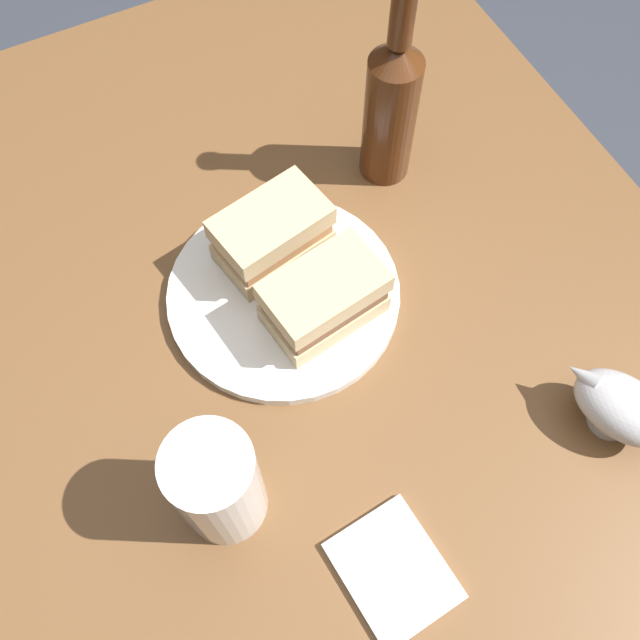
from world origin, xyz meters
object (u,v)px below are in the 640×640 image
at_px(pint_glass, 219,488).
at_px(gravy_boat, 621,407).
at_px(cider_bottle, 391,106).
at_px(napkin, 393,571).
at_px(sandwich_half_left, 324,298).
at_px(sandwich_half_right, 272,234).
at_px(plate, 284,294).

xyz_separation_m(pint_glass, gravy_boat, (0.10, 0.38, -0.02)).
height_order(pint_glass, cider_bottle, cider_bottle).
height_order(pint_glass, napkin, pint_glass).
distance_m(pint_glass, gravy_boat, 0.40).
distance_m(pint_glass, cider_bottle, 0.45).
height_order(sandwich_half_left, napkin, sandwich_half_left).
xyz_separation_m(sandwich_half_right, cider_bottle, (-0.06, 0.18, 0.05)).
relative_size(sandwich_half_right, cider_bottle, 0.51).
relative_size(gravy_boat, cider_bottle, 0.46).
bearing_deg(sandwich_half_left, cider_bottle, 133.84).
distance_m(gravy_boat, cider_bottle, 0.40).
xyz_separation_m(plate, cider_bottle, (-0.11, 0.19, 0.10)).
distance_m(sandwich_half_right, napkin, 0.37).
bearing_deg(pint_glass, cider_bottle, 131.00).
bearing_deg(plate, napkin, -6.33).
height_order(gravy_boat, cider_bottle, cider_bottle).
xyz_separation_m(sandwich_half_right, pint_glass, (0.23, -0.16, 0.01)).
bearing_deg(napkin, cider_bottle, 151.98).
bearing_deg(plate, gravy_boat, 40.04).
bearing_deg(sandwich_half_left, plate, -148.98).
relative_size(plate, cider_bottle, 0.98).
distance_m(sandwich_half_left, gravy_boat, 0.31).
height_order(plate, cider_bottle, cider_bottle).
bearing_deg(cider_bottle, gravy_boat, 6.64).
xyz_separation_m(sandwich_half_left, sandwich_half_right, (-0.10, -0.01, 0.00)).
relative_size(sandwich_half_left, pint_glass, 0.90).
xyz_separation_m(plate, pint_glass, (0.18, -0.15, 0.06)).
height_order(plate, napkin, plate).
height_order(sandwich_half_right, cider_bottle, cider_bottle).
distance_m(plate, napkin, 0.31).
height_order(plate, pint_glass, pint_glass).
bearing_deg(gravy_boat, cider_bottle, -173.36).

